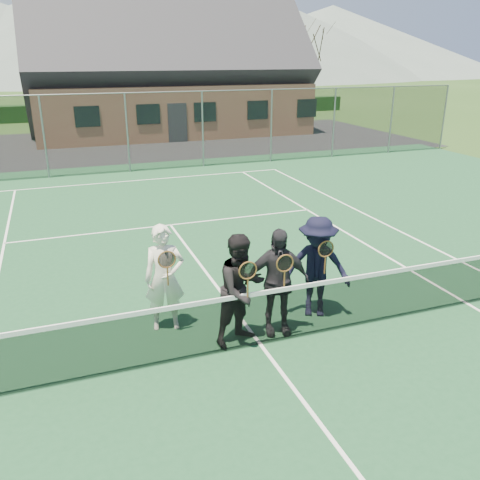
{
  "coord_description": "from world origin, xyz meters",
  "views": [
    {
      "loc": [
        -2.7,
        -6.43,
        4.34
      ],
      "look_at": [
        0.2,
        1.5,
        1.25
      ],
      "focal_mm": 38.0,
      "sensor_mm": 36.0,
      "label": 1
    }
  ],
  "objects": [
    {
      "name": "court_surface",
      "position": [
        0.0,
        0.0,
        0.01
      ],
      "size": [
        30.0,
        30.0,
        0.02
      ],
      "primitive_type": "cube",
      "color": "#1C4C2B",
      "rests_on": "ground"
    },
    {
      "name": "player_d",
      "position": [
        1.28,
        0.63,
        0.92
      ],
      "size": [
        1.34,
        1.09,
        1.8
      ],
      "color": "black",
      "rests_on": "court_surface"
    },
    {
      "name": "clubhouse",
      "position": [
        4.0,
        24.0,
        3.99
      ],
      "size": [
        15.6,
        8.2,
        7.7
      ],
      "color": "#9E6B4C",
      "rests_on": "ground"
    },
    {
      "name": "hill_east",
      "position": [
        55.0,
        95.0,
        7.0
      ],
      "size": [
        90.0,
        90.0,
        14.0
      ],
      "primitive_type": "cone",
      "color": "slate",
      "rests_on": "ground"
    },
    {
      "name": "tennis_net",
      "position": [
        0.0,
        0.0,
        0.54
      ],
      "size": [
        11.68,
        0.08,
        1.1
      ],
      "color": "slate",
      "rests_on": "ground"
    },
    {
      "name": "tree_d",
      "position": [
        12.0,
        33.0,
        5.79
      ],
      "size": [
        3.2,
        3.2,
        7.77
      ],
      "color": "#342212",
      "rests_on": "ground"
    },
    {
      "name": "player_a",
      "position": [
        -1.26,
        1.07,
        0.92
      ],
      "size": [
        0.72,
        0.55,
        1.8
      ],
      "color": "white",
      "rests_on": "court_surface"
    },
    {
      "name": "hedge_row",
      "position": [
        0.0,
        32.0,
        0.55
      ],
      "size": [
        40.0,
        1.2,
        1.1
      ],
      "primitive_type": "cube",
      "color": "black",
      "rests_on": "ground"
    },
    {
      "name": "tree_e",
      "position": [
        18.0,
        33.0,
        5.79
      ],
      "size": [
        3.2,
        3.2,
        7.77
      ],
      "color": "#371F14",
      "rests_on": "ground"
    },
    {
      "name": "ground",
      "position": [
        0.0,
        20.0,
        0.0
      ],
      "size": [
        220.0,
        220.0,
        0.0
      ],
      "primitive_type": "plane",
      "color": "#284619",
      "rests_on": "ground"
    },
    {
      "name": "player_b",
      "position": [
        -0.23,
        0.24,
        0.92
      ],
      "size": [
        1.05,
        0.94,
        1.8
      ],
      "color": "black",
      "rests_on": "court_surface"
    },
    {
      "name": "player_c",
      "position": [
        0.4,
        0.31,
        0.92
      ],
      "size": [
        1.12,
        0.65,
        1.8
      ],
      "color": "#242328",
      "rests_on": "court_surface"
    },
    {
      "name": "perimeter_fence",
      "position": [
        0.0,
        13.5,
        1.52
      ],
      "size": [
        30.07,
        0.07,
        3.02
      ],
      "color": "slate",
      "rests_on": "ground"
    },
    {
      "name": "tree_c",
      "position": [
        2.0,
        33.0,
        5.79
      ],
      "size": [
        3.2,
        3.2,
        7.77
      ],
      "color": "#3A2715",
      "rests_on": "ground"
    },
    {
      "name": "tarmac_carpark",
      "position": [
        -4.0,
        20.0,
        0.01
      ],
      "size": [
        40.0,
        12.0,
        0.01
      ],
      "primitive_type": "cube",
      "color": "black",
      "rests_on": "ground"
    },
    {
      "name": "hill_centre",
      "position": [
        20.0,
        95.0,
        11.0
      ],
      "size": [
        120.0,
        120.0,
        22.0
      ],
      "primitive_type": "cone",
      "color": "#586A61",
      "rests_on": "ground"
    },
    {
      "name": "court_markings",
      "position": [
        0.0,
        0.0,
        0.02
      ],
      "size": [
        11.03,
        23.83,
        0.01
      ],
      "color": "white",
      "rests_on": "court_surface"
    }
  ]
}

